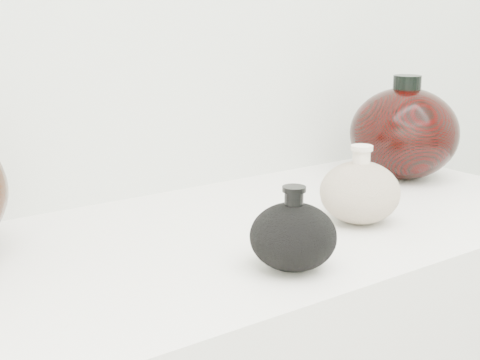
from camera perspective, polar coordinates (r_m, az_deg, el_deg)
black_gourd_vase at (r=0.83m, az=4.55°, el=-4.77°), size 0.14×0.14×0.11m
cream_gourd_vase at (r=1.02m, az=10.19°, el=-0.98°), size 0.16×0.16×0.12m
right_round_pot at (r=1.30m, az=13.82°, el=3.93°), size 0.26×0.26×0.20m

